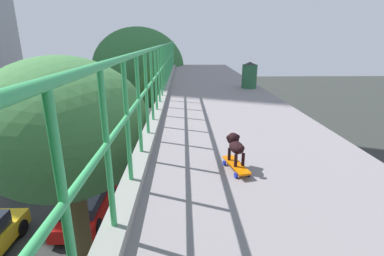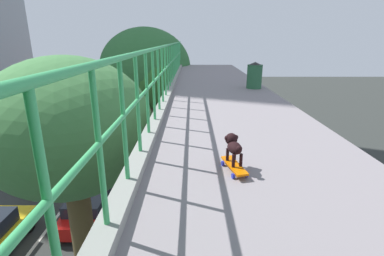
# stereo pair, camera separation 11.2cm
# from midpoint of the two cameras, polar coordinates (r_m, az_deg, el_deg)

# --- Properties ---
(overpass_deck) EXTENTS (2.98, 29.24, 0.38)m
(overpass_deck) POSITION_cam_midpoint_polar(r_m,az_deg,el_deg) (2.86, 18.66, -18.27)
(overpass_deck) COLOR gray
(overpass_deck) RESTS_ON bridge_pier
(green_railing) EXTENTS (0.20, 27.78, 1.30)m
(green_railing) POSITION_cam_midpoint_polar(r_m,az_deg,el_deg) (2.54, -13.19, -10.03)
(green_railing) COLOR gray
(green_railing) RESTS_ON overpass_deck
(car_red_taxi_fifth) EXTENTS (1.85, 4.42, 1.42)m
(car_red_taxi_fifth) POSITION_cam_midpoint_polar(r_m,az_deg,el_deg) (14.26, -18.88, -13.95)
(car_red_taxi_fifth) COLOR red
(car_red_taxi_fifth) RESTS_ON ground
(car_silver_sixth) EXTENTS (1.95, 3.81, 1.49)m
(car_silver_sixth) POSITION_cam_midpoint_polar(r_m,az_deg,el_deg) (18.31, -25.27, -7.35)
(car_silver_sixth) COLOR #B3B9BF
(car_silver_sixth) RESTS_ON ground
(car_white_seventh) EXTENTS (1.74, 4.10, 1.48)m
(car_white_seventh) POSITION_cam_midpoint_polar(r_m,az_deg,el_deg) (20.49, -12.71, -3.40)
(car_white_seventh) COLOR silver
(car_white_seventh) RESTS_ON ground
(city_bus) EXTENTS (2.76, 11.19, 3.01)m
(city_bus) POSITION_cam_midpoint_polar(r_m,az_deg,el_deg) (32.20, -14.21, 5.88)
(city_bus) COLOR red
(city_bus) RESTS_ON ground
(roadside_tree_mid) EXTENTS (3.65, 3.65, 7.52)m
(roadside_tree_mid) POSITION_cam_midpoint_polar(r_m,az_deg,el_deg) (6.79, -22.57, -0.72)
(roadside_tree_mid) COLOR brown
(roadside_tree_mid) RESTS_ON ground
(roadside_tree_far) EXTENTS (4.28, 4.28, 8.18)m
(roadside_tree_far) POSITION_cam_midpoint_polar(r_m,az_deg,el_deg) (16.89, -8.17, 11.00)
(roadside_tree_far) COLOR #494332
(roadside_tree_far) RESTS_ON ground
(roadside_tree_farthest) EXTENTS (5.23, 5.23, 8.49)m
(roadside_tree_farthest) POSITION_cam_midpoint_polar(r_m,az_deg,el_deg) (17.35, -8.75, 11.61)
(roadside_tree_farthest) COLOR brown
(roadside_tree_farthest) RESTS_ON ground
(toy_skateboard) EXTENTS (0.26, 0.53, 0.08)m
(toy_skateboard) POSITION_cam_midpoint_polar(r_m,az_deg,el_deg) (3.30, 9.55, -7.47)
(toy_skateboard) COLOR #E76703
(toy_skateboard) RESTS_ON overpass_deck
(small_dog) EXTENTS (0.21, 0.36, 0.32)m
(small_dog) POSITION_cam_midpoint_polar(r_m,az_deg,el_deg) (3.28, 9.42, -3.44)
(small_dog) COLOR black
(small_dog) RESTS_ON toy_skateboard
(litter_bin) EXTENTS (0.46, 0.46, 0.78)m
(litter_bin) POSITION_cam_midpoint_polar(r_m,az_deg,el_deg) (8.92, 12.91, 10.25)
(litter_bin) COLOR #295E3D
(litter_bin) RESTS_ON overpass_deck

